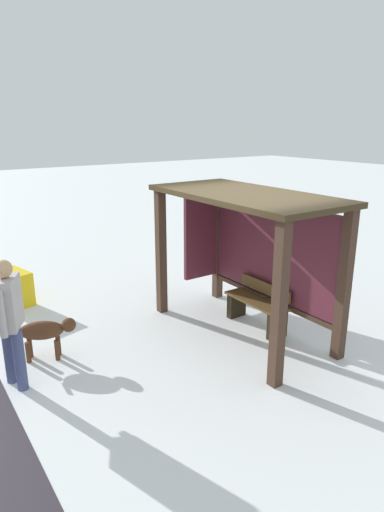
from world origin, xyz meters
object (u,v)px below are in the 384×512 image
at_px(dog, 46,331).
at_px(grit_bin, 12,289).
at_px(bench_left_inside, 257,307).
at_px(person_walking, 9,314).
at_px(bus_shelter, 249,233).

bearing_deg(dog, grit_bin, 178.46).
relative_size(dog, grit_bin, 1.27).
height_order(bench_left_inside, person_walking, person_walking).
height_order(bus_shelter, bench_left_inside, bus_shelter).
bearing_deg(grit_bin, person_walking, -12.17).
distance_m(bench_left_inside, person_walking, 3.92).
bearing_deg(bus_shelter, dog, -104.65).
relative_size(bus_shelter, dog, 3.60).
distance_m(bus_shelter, bench_left_inside, 1.30).
bearing_deg(bench_left_inside, person_walking, -97.01).
bearing_deg(bench_left_inside, bus_shelter, -133.10).
height_order(bus_shelter, dog, bus_shelter).
bearing_deg(dog, person_walking, -49.32).
xyz_separation_m(person_walking, grit_bin, (-2.86, 0.62, -0.70)).
relative_size(person_walking, grit_bin, 2.49).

